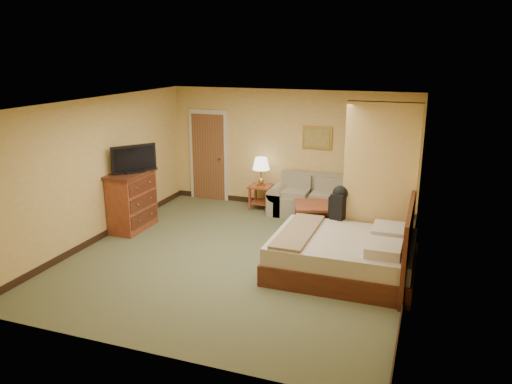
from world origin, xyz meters
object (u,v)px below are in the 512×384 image
at_px(loveseat, 311,202).
at_px(bed, 346,255).
at_px(dresser, 132,201).
at_px(coffee_table, 315,211).

distance_m(loveseat, bed, 2.94).
distance_m(dresser, bed, 4.35).
height_order(loveseat, bed, bed).
bearing_deg(loveseat, dresser, -146.83).
xyz_separation_m(dresser, bed, (4.29, -0.66, -0.25)).
height_order(coffee_table, dresser, dresser).
distance_m(loveseat, coffee_table, 0.85).
bearing_deg(dresser, loveseat, 33.17).
bearing_deg(coffee_table, bed, -63.34).
relative_size(loveseat, coffee_table, 1.74).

